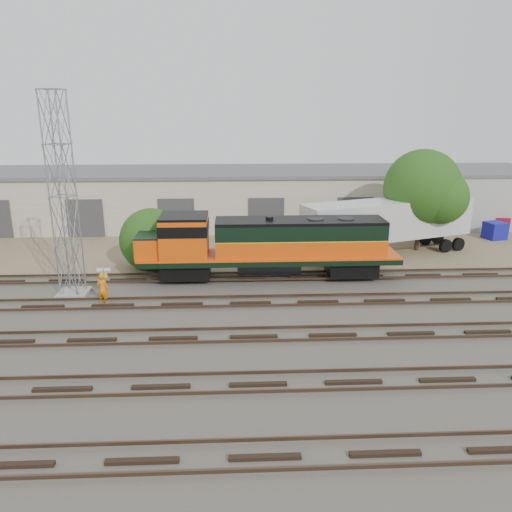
{
  "coord_description": "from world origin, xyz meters",
  "views": [
    {
      "loc": [
        -0.93,
        -25.76,
        11.09
      ],
      "look_at": [
        0.44,
        4.0,
        2.2
      ],
      "focal_mm": 35.0,
      "sensor_mm": 36.0,
      "label": 1
    }
  ],
  "objects_px": {
    "signal_tower": "(63,200)",
    "worker": "(103,289)",
    "locomotive": "(265,245)",
    "semi_trailer": "(392,221)"
  },
  "relations": [
    {
      "from": "locomotive",
      "to": "signal_tower",
      "type": "relative_size",
      "value": 1.43
    },
    {
      "from": "locomotive",
      "to": "worker",
      "type": "xyz_separation_m",
      "value": [
        -9.74,
        -4.03,
        -1.45
      ]
    },
    {
      "from": "locomotive",
      "to": "semi_trailer",
      "type": "distance_m",
      "value": 11.48
    },
    {
      "from": "locomotive",
      "to": "signal_tower",
      "type": "height_order",
      "value": "signal_tower"
    },
    {
      "from": "signal_tower",
      "to": "semi_trailer",
      "type": "relative_size",
      "value": 0.86
    },
    {
      "from": "signal_tower",
      "to": "semi_trailer",
      "type": "distance_m",
      "value": 23.66
    },
    {
      "from": "signal_tower",
      "to": "semi_trailer",
      "type": "height_order",
      "value": "signal_tower"
    },
    {
      "from": "signal_tower",
      "to": "worker",
      "type": "bearing_deg",
      "value": -36.18
    },
    {
      "from": "locomotive",
      "to": "signal_tower",
      "type": "xyz_separation_m",
      "value": [
        -11.97,
        -2.4,
        3.5
      ]
    },
    {
      "from": "signal_tower",
      "to": "semi_trailer",
      "type": "bearing_deg",
      "value": 19.27
    }
  ]
}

